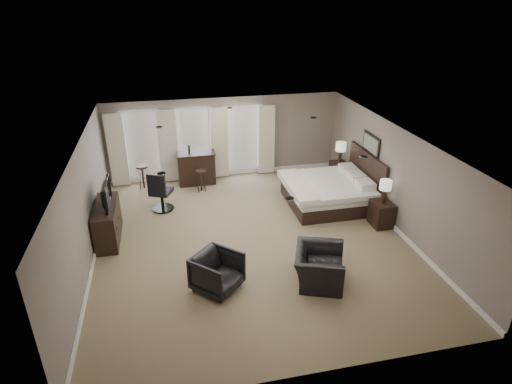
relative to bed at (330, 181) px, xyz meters
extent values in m
cube|color=#79694D|center=(-2.58, -1.42, -0.74)|extent=(7.60, 8.60, 0.04)
cube|color=silver|center=(-2.58, -1.42, 1.86)|extent=(7.60, 8.60, 0.04)
cube|color=slate|center=(-2.58, 2.83, 0.56)|extent=(7.50, 0.04, 2.60)
cube|color=slate|center=(-2.58, -5.67, 0.56)|extent=(7.50, 0.04, 2.60)
cube|color=slate|center=(-6.33, -1.42, 0.56)|extent=(0.04, 8.50, 2.60)
cube|color=slate|center=(1.17, -1.42, 0.56)|extent=(0.04, 8.50, 2.60)
cube|color=silver|center=(-5.18, 2.77, 0.51)|extent=(1.15, 0.04, 2.05)
cube|color=silver|center=(-3.58, 2.77, 0.51)|extent=(1.15, 0.04, 2.05)
cube|color=silver|center=(-1.98, 2.77, 0.51)|extent=(1.15, 0.04, 2.05)
cube|color=beige|center=(-5.93, 2.65, 0.44)|extent=(0.55, 0.12, 2.30)
cube|color=beige|center=(-4.38, 2.65, 0.44)|extent=(0.55, 0.12, 2.30)
cube|color=beige|center=(-2.78, 2.65, 0.44)|extent=(0.55, 0.12, 2.30)
cube|color=beige|center=(-1.23, 2.65, 0.44)|extent=(0.55, 0.12, 2.30)
cube|color=silver|center=(0.00, 0.00, 0.00)|extent=(2.33, 2.22, 1.48)
cube|color=black|center=(0.89, -1.45, -0.41)|extent=(0.50, 0.61, 0.66)
cube|color=black|center=(0.89, 1.45, -0.42)|extent=(0.48, 0.59, 0.65)
cube|color=beige|center=(0.89, -1.45, 0.23)|extent=(0.30, 0.30, 0.62)
cube|color=beige|center=(0.89, 1.45, 0.25)|extent=(0.33, 0.33, 0.68)
cube|color=slate|center=(1.12, 0.00, 1.01)|extent=(0.04, 0.96, 0.56)
cube|color=black|center=(-6.03, -0.63, -0.28)|extent=(0.52, 1.60, 0.93)
imported|color=black|center=(-6.03, -0.63, 0.26)|extent=(0.61, 1.06, 0.14)
imported|color=black|center=(-1.54, -3.37, -0.24)|extent=(1.11, 1.34, 1.00)
imported|color=black|center=(-3.66, -3.16, -0.30)|extent=(1.18, 1.18, 0.88)
cube|color=black|center=(-3.58, 2.33, -0.22)|extent=(1.19, 0.62, 1.04)
cube|color=black|center=(-5.24, 2.29, -0.36)|extent=(0.38, 0.38, 0.75)
cube|color=black|center=(-3.50, 1.69, -0.40)|extent=(0.41, 0.41, 0.69)
cube|color=black|center=(-4.70, 0.69, -0.15)|extent=(0.80, 0.80, 1.18)
camera|label=1|loc=(-4.44, -10.35, 4.89)|focal=30.00mm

